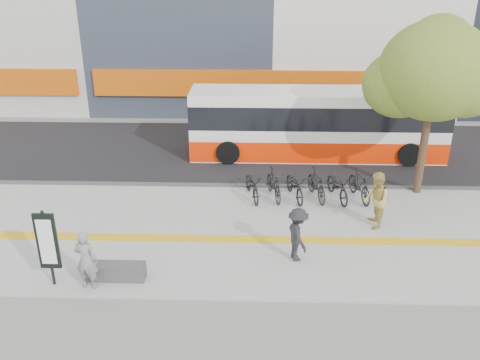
{
  "coord_description": "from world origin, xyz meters",
  "views": [
    {
      "loc": [
        1.14,
        -12.65,
        8.11
      ],
      "look_at": [
        0.68,
        2.0,
        1.65
      ],
      "focal_mm": 37.92,
      "sensor_mm": 36.0,
      "label": 1
    }
  ],
  "objects_px": {
    "signboard": "(47,242)",
    "pedestrian_dark": "(298,235)",
    "pedestrian_tan": "(376,200)",
    "bus": "(317,125)",
    "street_tree": "(433,72)",
    "bench": "(116,271)",
    "seated_woman": "(86,260)"
  },
  "relations": [
    {
      "from": "bench",
      "to": "seated_woman",
      "type": "height_order",
      "value": "seated_woman"
    },
    {
      "from": "pedestrian_tan",
      "to": "pedestrian_dark",
      "type": "relative_size",
      "value": 1.16
    },
    {
      "from": "bench",
      "to": "bus",
      "type": "bearing_deg",
      "value": 56.57
    },
    {
      "from": "bus",
      "to": "pedestrian_dark",
      "type": "distance_m",
      "value": 8.69
    },
    {
      "from": "bus",
      "to": "seated_woman",
      "type": "distance_m",
      "value": 12.31
    },
    {
      "from": "bus",
      "to": "signboard",
      "type": "bearing_deg",
      "value": -128.66
    },
    {
      "from": "bench",
      "to": "pedestrian_dark",
      "type": "height_order",
      "value": "pedestrian_dark"
    },
    {
      "from": "pedestrian_tan",
      "to": "signboard",
      "type": "bearing_deg",
      "value": -69.03
    },
    {
      "from": "street_tree",
      "to": "bus",
      "type": "bearing_deg",
      "value": 132.54
    },
    {
      "from": "bench",
      "to": "bus",
      "type": "height_order",
      "value": "bus"
    },
    {
      "from": "seated_woman",
      "to": "street_tree",
      "type": "bearing_deg",
      "value": -140.88
    },
    {
      "from": "bus",
      "to": "seated_woman",
      "type": "height_order",
      "value": "bus"
    },
    {
      "from": "pedestrian_tan",
      "to": "bench",
      "type": "bearing_deg",
      "value": -67.08
    },
    {
      "from": "signboard",
      "to": "pedestrian_tan",
      "type": "xyz_separation_m",
      "value": [
        9.21,
        3.48,
        -0.35
      ]
    },
    {
      "from": "street_tree",
      "to": "pedestrian_tan",
      "type": "distance_m",
      "value": 5.0
    },
    {
      "from": "bench",
      "to": "pedestrian_tan",
      "type": "relative_size",
      "value": 0.85
    },
    {
      "from": "signboard",
      "to": "bench",
      "type": "bearing_deg",
      "value": 10.81
    },
    {
      "from": "pedestrian_tan",
      "to": "pedestrian_dark",
      "type": "height_order",
      "value": "pedestrian_tan"
    },
    {
      "from": "pedestrian_dark",
      "to": "signboard",
      "type": "bearing_deg",
      "value": 85.74
    },
    {
      "from": "seated_woman",
      "to": "pedestrian_tan",
      "type": "relative_size",
      "value": 0.89
    },
    {
      "from": "signboard",
      "to": "street_tree",
      "type": "distance_m",
      "value": 13.4
    },
    {
      "from": "pedestrian_dark",
      "to": "seated_woman",
      "type": "bearing_deg",
      "value": 88.75
    },
    {
      "from": "bench",
      "to": "signboard",
      "type": "distance_m",
      "value": 1.94
    },
    {
      "from": "signboard",
      "to": "pedestrian_tan",
      "type": "relative_size",
      "value": 1.18
    },
    {
      "from": "bus",
      "to": "pedestrian_tan",
      "type": "height_order",
      "value": "bus"
    },
    {
      "from": "bench",
      "to": "street_tree",
      "type": "distance_m",
      "value": 12.23
    },
    {
      "from": "bus",
      "to": "pedestrian_tan",
      "type": "distance_m",
      "value": 6.65
    },
    {
      "from": "bus",
      "to": "pedestrian_tan",
      "type": "relative_size",
      "value": 5.82
    },
    {
      "from": "pedestrian_dark",
      "to": "bus",
      "type": "bearing_deg",
      "value": -26.08
    },
    {
      "from": "bus",
      "to": "pedestrian_dark",
      "type": "bearing_deg",
      "value": -99.43
    },
    {
      "from": "bus",
      "to": "seated_woman",
      "type": "xyz_separation_m",
      "value": [
        -7.02,
        -10.1,
        -0.51
      ]
    },
    {
      "from": "signboard",
      "to": "pedestrian_dark",
      "type": "distance_m",
      "value": 6.76
    }
  ]
}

